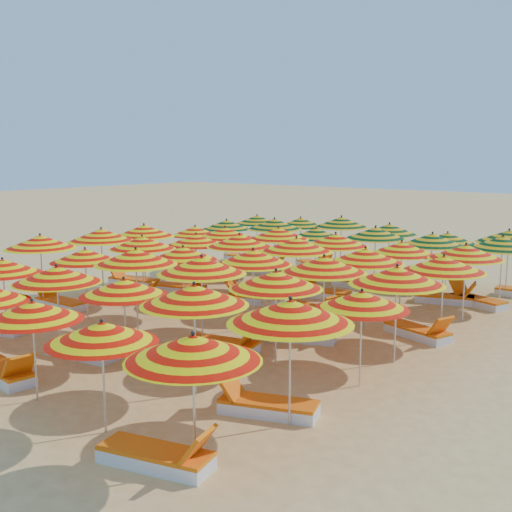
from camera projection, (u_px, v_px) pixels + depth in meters
name	position (u px, v px, depth m)	size (l,w,h in m)	color
ground	(245.00, 315.00, 17.91)	(120.00, 120.00, 0.00)	#F0BB6A
umbrella_3	(32.00, 311.00, 11.41)	(2.03, 2.03, 1.92)	silver
umbrella_4	(102.00, 333.00, 10.10)	(1.82, 1.82, 1.90)	silver
umbrella_5	(193.00, 348.00, 8.83)	(2.36, 2.36, 2.05)	silver
umbrella_7	(3.00, 267.00, 15.55)	(2.21, 2.21, 1.98)	silver
umbrella_8	(57.00, 275.00, 14.08)	(2.31, 2.31, 2.07)	silver
umbrella_9	(124.00, 287.00, 13.24)	(1.97, 1.97, 1.96)	silver
umbrella_10	(194.00, 295.00, 11.75)	(2.18, 2.18, 2.15)	silver
umbrella_11	(290.00, 312.00, 10.32)	(2.44, 2.44, 2.20)	silver
umbrella_12	(40.00, 242.00, 18.55)	(2.54, 2.54, 2.18)	silver
umbrella_13	(85.00, 256.00, 17.16)	(2.45, 2.45, 1.99)	silver
umbrella_14	(136.00, 257.00, 15.85)	(2.33, 2.33, 2.19)	silver
umbrella_15	(202.00, 265.00, 14.64)	(2.66, 2.66, 2.19)	silver
umbrella_16	(276.00, 280.00, 13.33)	(2.21, 2.21, 2.11)	silver
umbrella_17	(362.00, 300.00, 12.16)	(1.97, 1.97, 1.94)	silver
umbrella_18	(101.00, 235.00, 20.01)	(2.51, 2.51, 2.20)	silver
umbrella_19	(142.00, 243.00, 18.97)	(2.55, 2.55, 2.09)	silver
umbrella_20	(183.00, 253.00, 17.46)	(2.15, 2.15, 2.00)	silver
umbrella_21	(253.00, 257.00, 16.13)	(2.06, 2.06, 2.13)	silver
umbrella_22	(324.00, 265.00, 14.90)	(2.29, 2.29, 2.16)	silver
umbrella_23	(397.00, 276.00, 13.52)	(2.60, 2.60, 2.17)	silver
umbrella_24	(144.00, 231.00, 21.32)	(2.31, 2.31, 2.17)	silver
umbrella_25	(196.00, 240.00, 20.33)	(2.19, 2.19, 1.99)	silver
umbrella_26	(239.00, 241.00, 19.26)	(2.28, 2.28, 2.11)	silver
umbrella_27	(296.00, 245.00, 17.96)	(2.46, 2.46, 2.18)	silver
umbrella_28	(365.00, 256.00, 16.28)	(2.51, 2.51, 2.14)	silver
umbrella_29	(444.00, 264.00, 15.15)	(2.54, 2.54, 2.13)	silver
umbrella_30	(195.00, 231.00, 23.17)	(1.83, 1.83, 1.91)	silver
umbrella_31	(225.00, 232.00, 21.91)	(2.12, 2.12, 2.02)	silver
umbrella_32	(278.00, 233.00, 20.84)	(2.61, 2.61, 2.14)	silver
umbrella_33	(336.00, 240.00, 19.16)	(2.50, 2.50, 2.15)	silver
umbrella_34	(402.00, 248.00, 18.08)	(2.40, 2.40, 2.06)	silver
umbrella_35	(466.00, 252.00, 16.97)	(2.34, 2.34, 2.13)	silver
umbrella_36	(227.00, 225.00, 24.61)	(2.48, 2.48, 1.99)	silver
umbrella_37	(274.00, 224.00, 23.51)	(2.04, 2.04, 2.15)	silver
umbrella_38	(316.00, 233.00, 22.25)	(2.05, 2.05, 1.95)	silver
umbrella_39	(376.00, 233.00, 20.94)	(2.28, 2.28, 2.14)	silver
umbrella_40	(432.00, 240.00, 19.50)	(2.31, 2.31, 2.12)	silver
umbrella_41	(503.00, 243.00, 18.48)	(2.64, 2.64, 2.16)	silver
umbrella_42	(257.00, 220.00, 26.36)	(2.19, 2.19, 1.99)	silver
umbrella_43	(301.00, 222.00, 24.98)	(2.50, 2.50, 2.04)	silver
umbrella_44	(341.00, 222.00, 23.88)	(2.42, 2.42, 2.18)	silver
umbrella_45	(389.00, 229.00, 22.54)	(2.34, 2.34, 2.07)	silver
umbrella_46	(447.00, 238.00, 21.41)	(2.06, 2.06, 1.90)	silver
umbrella_47	(509.00, 236.00, 20.03)	(2.04, 2.04, 2.15)	silver
lounger_2	(6.00, 373.00, 12.74)	(1.79, 0.80, 0.69)	white
lounger_3	(158.00, 456.00, 9.22)	(1.82, 0.99, 0.69)	white
lounger_6	(84.00, 351.00, 14.13)	(1.80, 0.85, 0.69)	white
lounger_7	(266.00, 406.00, 11.08)	(1.83, 1.14, 0.69)	white
lounger_8	(60.00, 303.00, 18.69)	(1.75, 0.62, 0.69)	white
lounger_9	(224.00, 345.00, 14.60)	(1.82, 0.95, 0.69)	white
lounger_10	(132.00, 296.00, 19.53)	(1.82, 1.23, 0.69)	white
lounger_11	(302.00, 335.00, 15.39)	(1.82, 1.21, 0.69)	white
lounger_12	(132.00, 281.00, 21.91)	(1.81, 0.90, 0.69)	white
lounger_13	(181.00, 288.00, 20.74)	(1.82, 1.01, 0.69)	white
lounger_14	(254.00, 298.00, 19.26)	(1.83, 1.12, 0.69)	white
lounger_15	(312.00, 310.00, 17.81)	(1.81, 0.89, 0.69)	white
lounger_16	(419.00, 332.00, 15.64)	(1.83, 1.08, 0.69)	white
lounger_17	(209.00, 274.00, 23.12)	(1.82, 1.21, 0.69)	white
lounger_18	(297.00, 287.00, 20.92)	(1.83, 1.08, 0.69)	white
lounger_19	(322.00, 293.00, 19.98)	(1.82, 0.98, 0.69)	white
lounger_20	(262.00, 269.00, 24.03)	(1.80, 0.83, 0.69)	white
lounger_21	(305.00, 275.00, 22.87)	(1.81, 0.91, 0.69)	white
lounger_22	(356.00, 283.00, 21.50)	(1.73, 0.58, 0.69)	white
lounger_23	(446.00, 298.00, 19.26)	(1.83, 1.08, 0.69)	white
lounger_24	(476.00, 301.00, 18.96)	(1.83, 1.10, 0.69)	white
lounger_25	(245.00, 257.00, 26.80)	(1.79, 0.80, 0.69)	white
lounger_26	(314.00, 265.00, 24.97)	(1.82, 1.25, 0.69)	white
beachgoer_a	(268.00, 313.00, 15.19)	(0.52, 0.34, 1.42)	tan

